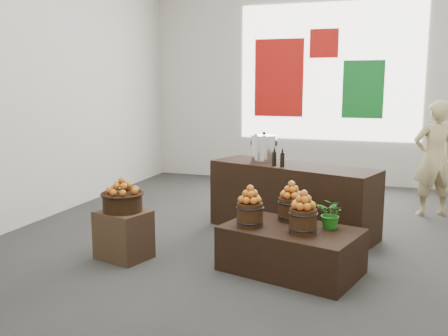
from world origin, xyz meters
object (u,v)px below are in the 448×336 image
(crate, at_px, (124,235))
(counter, at_px, (292,199))
(display_table, at_px, (291,250))
(wicker_basket, at_px, (123,203))
(stock_pot_left, at_px, (264,149))
(shopper, at_px, (434,159))

(crate, relative_size, counter, 0.25)
(display_table, relative_size, counter, 0.62)
(crate, relative_size, wicker_basket, 1.25)
(counter, bearing_deg, display_table, -60.68)
(crate, bearing_deg, counter, 44.98)
(counter, distance_m, stock_pot_left, 0.71)
(crate, height_order, wicker_basket, wicker_basket)
(display_table, bearing_deg, crate, -158.21)
(counter, xyz_separation_m, shopper, (1.68, 1.38, 0.38))
(wicker_basket, bearing_deg, crate, 0.00)
(wicker_basket, bearing_deg, display_table, 5.95)
(display_table, bearing_deg, stock_pot_left, 129.75)
(wicker_basket, height_order, stock_pot_left, stock_pot_left)
(crate, distance_m, stock_pot_left, 2.08)
(stock_pot_left, xyz_separation_m, shopper, (2.07, 1.25, -0.20))
(counter, bearing_deg, shopper, 58.37)
(crate, relative_size, shopper, 0.32)
(crate, distance_m, counter, 2.10)
(wicker_basket, bearing_deg, shopper, 42.22)
(display_table, distance_m, stock_pot_left, 1.75)
(stock_pot_left, bearing_deg, shopper, 31.11)
(crate, height_order, stock_pot_left, stock_pot_left)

